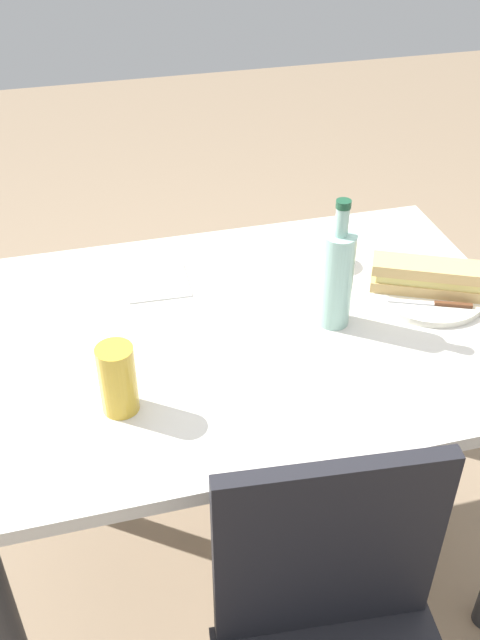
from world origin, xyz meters
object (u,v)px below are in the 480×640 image
object	(u,v)px
plate_near	(428,293)
beer_glass	(118,379)
water_bottle	(337,277)
knife_near	(435,303)
dining_table	(240,370)
baguette_sandwich_near	(431,277)
olive_bowl	(334,259)

from	to	relation	value
plate_near	beer_glass	distance (m)	0.73
plate_near	water_bottle	bearing A→B (deg)	8.76
plate_near	knife_near	size ratio (longest dim) A/B	1.44
knife_near	beer_glass	bearing A→B (deg)	10.94
dining_table	plate_near	xyz separation A→B (m)	(-0.44, -0.01, 0.12)
beer_glass	dining_table	bearing A→B (deg)	-146.46
dining_table	plate_near	distance (m)	0.45
dining_table	baguette_sandwich_near	distance (m)	0.47
beer_glass	baguette_sandwich_near	bearing A→B (deg)	-165.08
beer_glass	olive_bowl	distance (m)	0.66
knife_near	water_bottle	size ratio (longest dim) A/B	0.60
dining_table	olive_bowl	world-z (taller)	olive_bowl
plate_near	dining_table	bearing A→B (deg)	1.13
dining_table	baguette_sandwich_near	bearing A→B (deg)	-178.87
baguette_sandwich_near	dining_table	bearing A→B (deg)	1.13
water_bottle	beer_glass	xyz separation A→B (m)	(0.47, 0.15, -0.04)
baguette_sandwich_near	olive_bowl	distance (m)	0.24
water_bottle	olive_bowl	world-z (taller)	water_bottle
knife_near	olive_bowl	distance (m)	0.27
plate_near	water_bottle	distance (m)	0.26
plate_near	olive_bowl	xyz separation A→B (m)	(0.16, -0.18, 0.01)
plate_near	baguette_sandwich_near	size ratio (longest dim) A/B	0.93
baguette_sandwich_near	water_bottle	world-z (taller)	water_bottle
dining_table	plate_near	bearing A→B (deg)	-178.87
plate_near	baguette_sandwich_near	world-z (taller)	baguette_sandwich_near
knife_near	olive_bowl	xyz separation A→B (m)	(0.14, -0.23, -0.00)
baguette_sandwich_near	beer_glass	size ratio (longest dim) A/B	1.91
plate_near	baguette_sandwich_near	bearing A→B (deg)	180.00
knife_near	water_bottle	distance (m)	0.25
baguette_sandwich_near	knife_near	xyz separation A→B (m)	(0.01, 0.05, -0.03)
dining_table	olive_bowl	bearing A→B (deg)	-146.51
knife_near	olive_bowl	bearing A→B (deg)	-57.93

